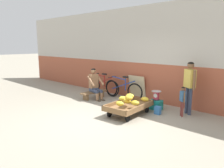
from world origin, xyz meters
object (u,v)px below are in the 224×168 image
Objects in this scene: low_bench at (94,93)px; bicycle_near_left at (103,85)px; plastic_crate at (156,105)px; customer_child at (183,98)px; banana_cart at (129,107)px; sign_board at (137,87)px; customer_adult at (190,82)px; weighing_scale at (156,95)px; vendor_seated at (95,84)px; shopping_bag at (158,110)px; bicycle_far_left at (123,89)px.

bicycle_near_left reaches higher than low_bench.
plastic_crate is 0.98m from customer_child.
banana_cart reaches higher than plastic_crate.
customer_adult is (2.15, -0.41, 0.51)m from sign_board.
customer_adult reaches higher than sign_board.
plastic_crate is 2.83m from bicycle_near_left.
banana_cart is 5.00× the size of weighing_scale.
customer_child reaches higher than plastic_crate.
customer_child is (0.90, -0.08, 0.38)m from plastic_crate.
vendor_seated is 1.33× the size of customer_child.
sign_board is at bearing 145.64° from shopping_bag.
plastic_crate is at bearing -8.14° from bicycle_near_left.
bicycle_near_left is at bearing 150.79° from banana_cart.
vendor_seated is at bearing 164.08° from banana_cart.
customer_child is at bearing 37.63° from banana_cart.
plastic_crate is at bearing 127.88° from shopping_bag.
customer_child is at bearing -96.18° from customer_adult.
weighing_scale is at bearing 9.38° from vendor_seated.
plastic_crate reaches higher than low_bench.
banana_cart is at bearing -29.21° from bicycle_near_left.
bicycle_near_left is (-2.50, 1.40, 0.11)m from banana_cart.
customer_child is (3.38, 0.30, 0.33)m from low_bench.
customer_adult is (3.72, -0.15, 0.60)m from bicycle_near_left.
shopping_bag is (1.52, -1.04, -0.32)m from sign_board.
bicycle_far_left is (-1.65, 0.35, 0.20)m from plastic_crate.
bicycle_near_left is at bearing 165.72° from shopping_bag.
banana_cart is at bearing -142.37° from customer_child.
bicycle_near_left is 1.09× the size of customer_adult.
customer_adult is at bearing -10.73° from sign_board.
low_bench is 0.85m from bicycle_near_left.
bicycle_near_left is 3.20m from shopping_bag.
sign_board is (-1.22, 0.65, 0.29)m from plastic_crate.
weighing_scale reaches higher than shopping_bag.
shopping_bag is (0.30, -0.39, -0.33)m from weighing_scale.
customer_adult reaches higher than shopping_bag.
bicycle_far_left is 2.59m from customer_child.
banana_cart is 1.88m from customer_adult.
sign_board is 1.87m from shopping_bag.
shopping_bag is (-0.63, -0.63, -0.83)m from customer_adult.
vendor_seated is 0.69× the size of bicycle_near_left.
banana_cart is at bearing -44.82° from bicycle_far_left.
sign_board is at bearing 151.86° from plastic_crate.
plastic_crate is (2.48, 0.38, -0.05)m from low_bench.
plastic_crate is at bearing 73.58° from banana_cart.
customer_child reaches higher than shopping_bag.
bicycle_far_left reaches higher than shopping_bag.
low_bench is at bearing -169.64° from customer_adult.
low_bench is 3.69× the size of weighing_scale.
bicycle_far_left is 0.53m from sign_board.
weighing_scale is 0.34× the size of sign_board.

